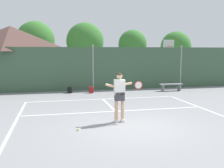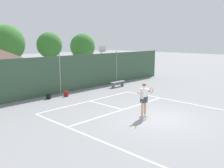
# 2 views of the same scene
# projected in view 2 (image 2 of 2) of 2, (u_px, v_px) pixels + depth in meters

# --- Properties ---
(ground_plane) EXTENTS (120.00, 120.00, 0.00)m
(ground_plane) POSITION_uv_depth(u_px,v_px,m) (158.00, 119.00, 12.93)
(ground_plane) COLOR gray
(court_markings) EXTENTS (8.30, 11.10, 0.01)m
(court_markings) POSITION_uv_depth(u_px,v_px,m) (148.00, 116.00, 13.37)
(court_markings) COLOR white
(court_markings) RESTS_ON ground
(chainlink_fence) EXTENTS (26.09, 0.09, 3.08)m
(chainlink_fence) POSITION_uv_depth(u_px,v_px,m) (60.00, 75.00, 18.78)
(chainlink_fence) COLOR #38563D
(chainlink_fence) RESTS_ON ground
(basketball_hoop) EXTENTS (0.90, 0.67, 3.55)m
(basketball_hoop) POSITION_uv_depth(u_px,v_px,m) (102.00, 58.00, 24.37)
(basketball_hoop) COLOR yellow
(basketball_hoop) RESTS_ON ground
(treeline_backdrop) EXTENTS (25.44, 3.69, 5.81)m
(treeline_backdrop) POSITION_uv_depth(u_px,v_px,m) (4.00, 45.00, 26.62)
(treeline_backdrop) COLOR brown
(treeline_backdrop) RESTS_ON ground
(tennis_player) EXTENTS (1.44, 0.28, 1.85)m
(tennis_player) POSITION_uv_depth(u_px,v_px,m) (144.00, 97.00, 13.05)
(tennis_player) COLOR silver
(tennis_player) RESTS_ON ground
(tennis_ball) EXTENTS (0.07, 0.07, 0.07)m
(tennis_ball) POSITION_uv_depth(u_px,v_px,m) (136.00, 127.00, 11.57)
(tennis_ball) COLOR #CCE033
(tennis_ball) RESTS_ON ground
(backpack_black) EXTENTS (0.31, 0.29, 0.46)m
(backpack_black) POSITION_uv_depth(u_px,v_px,m) (49.00, 96.00, 17.19)
(backpack_black) COLOR black
(backpack_black) RESTS_ON ground
(backpack_red) EXTENTS (0.30, 0.27, 0.46)m
(backpack_red) POSITION_uv_depth(u_px,v_px,m) (66.00, 94.00, 17.98)
(backpack_red) COLOR maroon
(backpack_red) RESTS_ON ground
(courtside_bench) EXTENTS (1.60, 0.36, 0.48)m
(courtside_bench) POSITION_uv_depth(u_px,v_px,m) (118.00, 83.00, 21.56)
(courtside_bench) COLOR gray
(courtside_bench) RESTS_ON ground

